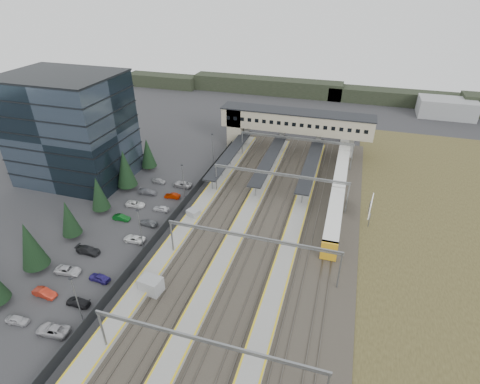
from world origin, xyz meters
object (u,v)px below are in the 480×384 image
(relay_cabin_near, at_px, (151,286))
(relay_cabin_far, at_px, (193,214))
(footbridge, at_px, (285,122))
(billboard, at_px, (371,207))
(train, at_px, (341,175))
(office_building, at_px, (71,129))

(relay_cabin_near, relative_size, relay_cabin_far, 1.27)
(relay_cabin_near, height_order, footbridge, footbridge)
(relay_cabin_far, height_order, billboard, billboard)
(train, relative_size, billboard, 10.36)
(office_building, xyz_separation_m, relay_cabin_far, (33.07, -8.90, -11.15))
(office_building, xyz_separation_m, relay_cabin_near, (34.75, -29.20, -10.83))
(office_building, xyz_separation_m, train, (60.00, 15.11, -10.17))
(relay_cabin_near, xyz_separation_m, relay_cabin_far, (-1.68, 20.31, -0.32))
(relay_cabin_near, xyz_separation_m, billboard, (31.81, 29.96, 1.83))
(relay_cabin_near, height_order, train, train)
(footbridge, bearing_deg, office_building, -145.53)
(relay_cabin_near, xyz_separation_m, train, (25.25, 44.32, 0.66))
(relay_cabin_far, relative_size, train, 0.05)
(footbridge, xyz_separation_m, train, (16.30, -14.88, -5.91))
(footbridge, bearing_deg, billboard, -51.98)
(relay_cabin_near, relative_size, footbridge, 0.09)
(office_building, relative_size, relay_cabin_near, 6.83)
(footbridge, height_order, train, footbridge)
(footbridge, relative_size, train, 0.69)
(office_building, bearing_deg, footbridge, 34.47)
(billboard, bearing_deg, relay_cabin_far, -163.92)
(footbridge, xyz_separation_m, billboard, (22.86, -29.24, -4.73))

